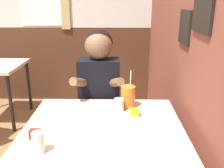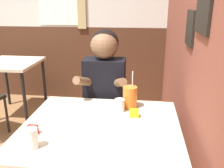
% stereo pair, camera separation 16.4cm
% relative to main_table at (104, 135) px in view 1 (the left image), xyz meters
% --- Properties ---
extents(brick_wall_right, '(0.08, 4.49, 2.70)m').
position_rel_main_table_xyz_m(brick_wall_right, '(0.60, 0.98, 0.69)').
color(brick_wall_right, brown).
rests_on(brick_wall_right, ground_plane).
extents(back_wall, '(5.80, 0.09, 2.70)m').
position_rel_main_table_xyz_m(back_wall, '(-0.85, 2.26, 0.69)').
color(back_wall, silver).
rests_on(back_wall, ground_plane).
extents(main_table, '(0.98, 0.88, 0.73)m').
position_rel_main_table_xyz_m(main_table, '(0.00, 0.00, 0.00)').
color(main_table, beige).
rests_on(main_table, ground_plane).
extents(person_seated, '(0.42, 0.42, 1.26)m').
position_rel_main_table_xyz_m(person_seated, '(-0.06, 0.60, 0.02)').
color(person_seated, black).
rests_on(person_seated, ground_plane).
extents(cocktail_pitcher, '(0.10, 0.10, 0.28)m').
position_rel_main_table_xyz_m(cocktail_pitcher, '(0.16, 0.31, 0.14)').
color(cocktail_pitcher, '#C6661E').
rests_on(cocktail_pitcher, main_table).
extents(glass_near_pitcher, '(0.07, 0.07, 0.09)m').
position_rel_main_table_xyz_m(glass_near_pitcher, '(0.10, 0.23, 0.11)').
color(glass_near_pitcher, silver).
rests_on(glass_near_pitcher, main_table).
extents(glass_center, '(0.06, 0.06, 0.11)m').
position_rel_main_table_xyz_m(glass_center, '(-0.32, -0.28, 0.12)').
color(glass_center, silver).
rests_on(glass_center, main_table).
extents(condiment_ketchup, '(0.06, 0.04, 0.05)m').
position_rel_main_table_xyz_m(condiment_ketchup, '(-0.38, -0.14, 0.09)').
color(condiment_ketchup, '#B7140F').
rests_on(condiment_ketchup, main_table).
extents(condiment_mustard, '(0.06, 0.04, 0.05)m').
position_rel_main_table_xyz_m(condiment_mustard, '(0.20, 0.16, 0.09)').
color(condiment_mustard, yellow).
rests_on(condiment_mustard, main_table).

